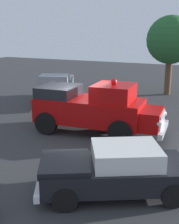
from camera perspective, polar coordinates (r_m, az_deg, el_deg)
ground_plane at (r=14.33m, az=-1.89°, el=-3.41°), size 60.00×60.00×0.00m
vintage_fire_truck at (r=13.65m, az=0.92°, el=0.88°), size 2.77×6.12×2.59m
classic_hot_rod at (r=8.76m, az=4.71°, el=-10.97°), size 3.73×4.71×1.46m
parked_pickup at (r=19.94m, az=-6.39°, el=4.86°), size 5.12×3.59×1.90m
oak_tree_left at (r=22.41m, az=15.34°, el=13.16°), size 3.41×3.41×5.68m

